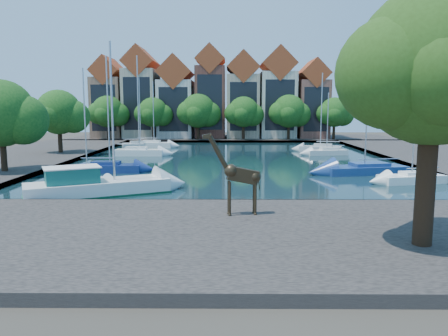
# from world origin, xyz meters

# --- Properties ---
(ground) EXTENTS (160.00, 160.00, 0.00)m
(ground) POSITION_xyz_m (0.00, 0.00, 0.00)
(ground) COLOR #38332B
(ground) RESTS_ON ground
(water_basin) EXTENTS (38.00, 50.00, 0.08)m
(water_basin) POSITION_xyz_m (0.00, 24.00, 0.04)
(water_basin) COLOR black
(water_basin) RESTS_ON ground
(near_quay) EXTENTS (50.00, 14.00, 0.50)m
(near_quay) POSITION_xyz_m (0.00, -7.00, 0.25)
(near_quay) COLOR #453F3C
(near_quay) RESTS_ON ground
(far_quay) EXTENTS (60.00, 16.00, 0.50)m
(far_quay) POSITION_xyz_m (0.00, 56.00, 0.25)
(far_quay) COLOR #453F3C
(far_quay) RESTS_ON ground
(left_quay) EXTENTS (14.00, 52.00, 0.50)m
(left_quay) POSITION_xyz_m (-25.00, 24.00, 0.25)
(left_quay) COLOR #453F3C
(left_quay) RESTS_ON ground
(right_quay) EXTENTS (14.00, 52.00, 0.50)m
(right_quay) POSITION_xyz_m (25.00, 24.00, 0.25)
(right_quay) COLOR #453F3C
(right_quay) RESTS_ON ground
(plane_tree) EXTENTS (8.32, 6.40, 10.62)m
(plane_tree) POSITION_xyz_m (7.62, -9.01, 7.67)
(plane_tree) COLOR #332114
(plane_tree) RESTS_ON near_quay
(townhouse_west_end) EXTENTS (5.44, 9.18, 14.93)m
(townhouse_west_end) POSITION_xyz_m (-23.00, 55.99, 7.36)
(townhouse_west_end) COLOR #926950
(townhouse_west_end) RESTS_ON far_quay
(townhouse_west_mid) EXTENTS (5.94, 9.18, 16.79)m
(townhouse_west_mid) POSITION_xyz_m (-17.00, 55.99, 8.23)
(townhouse_west_mid) COLOR #BBAD8F
(townhouse_west_mid) RESTS_ON far_quay
(townhouse_west_inner) EXTENTS (6.43, 9.18, 15.15)m
(townhouse_west_inner) POSITION_xyz_m (-10.50, 55.99, 7.35)
(townhouse_west_inner) COLOR silver
(townhouse_west_inner) RESTS_ON far_quay
(townhouse_center) EXTENTS (5.44, 9.18, 16.93)m
(townhouse_center) POSITION_xyz_m (-4.00, 55.99, 8.36)
(townhouse_center) COLOR brown
(townhouse_center) RESTS_ON far_quay
(townhouse_east_inner) EXTENTS (5.94, 9.18, 15.79)m
(townhouse_east_inner) POSITION_xyz_m (2.00, 55.99, 7.73)
(townhouse_east_inner) COLOR tan
(townhouse_east_inner) RESTS_ON far_quay
(townhouse_east_mid) EXTENTS (6.43, 9.18, 16.65)m
(townhouse_east_mid) POSITION_xyz_m (8.50, 55.99, 8.10)
(townhouse_east_mid) COLOR beige
(townhouse_east_mid) RESTS_ON far_quay
(townhouse_east_end) EXTENTS (5.44, 9.18, 14.43)m
(townhouse_east_end) POSITION_xyz_m (15.00, 55.99, 7.11)
(townhouse_east_end) COLOR brown
(townhouse_east_end) RESTS_ON far_quay
(far_tree_far_west) EXTENTS (7.28, 5.60, 7.68)m
(far_tree_far_west) POSITION_xyz_m (-21.90, 50.49, 5.18)
(far_tree_far_west) COLOR #332114
(far_tree_far_west) RESTS_ON far_quay
(far_tree_west) EXTENTS (6.76, 5.20, 7.36)m
(far_tree_west) POSITION_xyz_m (-13.91, 50.49, 5.08)
(far_tree_west) COLOR #332114
(far_tree_west) RESTS_ON far_quay
(far_tree_mid_west) EXTENTS (7.80, 6.00, 8.00)m
(far_tree_mid_west) POSITION_xyz_m (-5.89, 50.49, 5.29)
(far_tree_mid_west) COLOR #332114
(far_tree_mid_west) RESTS_ON far_quay
(far_tree_mid_east) EXTENTS (7.02, 5.40, 7.52)m
(far_tree_mid_east) POSITION_xyz_m (2.10, 50.49, 5.13)
(far_tree_mid_east) COLOR #332114
(far_tree_mid_east) RESTS_ON far_quay
(far_tree_east) EXTENTS (7.54, 5.80, 7.84)m
(far_tree_east) POSITION_xyz_m (10.11, 50.49, 5.24)
(far_tree_east) COLOR #332114
(far_tree_east) RESTS_ON far_quay
(far_tree_far_east) EXTENTS (6.76, 5.20, 7.36)m
(far_tree_far_east) POSITION_xyz_m (18.09, 50.49, 5.08)
(far_tree_far_east) COLOR #332114
(far_tree_far_east) RESTS_ON far_quay
(side_tree_left_near) EXTENTS (7.80, 6.00, 8.20)m
(side_tree_left_near) POSITION_xyz_m (-20.89, 11.99, 5.49)
(side_tree_left_near) COLOR #332114
(side_tree_left_near) RESTS_ON left_quay
(side_tree_left_far) EXTENTS (7.28, 5.60, 7.88)m
(side_tree_left_far) POSITION_xyz_m (-21.90, 27.99, 5.38)
(side_tree_left_far) COLOR #332114
(side_tree_left_far) RESTS_ON left_quay
(giraffe_statue) EXTENTS (3.09, 0.79, 4.41)m
(giraffe_statue) POSITION_xyz_m (-0.17, -3.89, 2.67)
(giraffe_statue) COLOR #312718
(giraffe_statue) RESTS_ON near_quay
(motorsailer) EXTENTS (10.03, 6.89, 10.67)m
(motorsailer) POSITION_xyz_m (-10.20, 3.14, 0.90)
(motorsailer) COLOR white
(motorsailer) RESTS_ON water_basin
(sailboat_left_a) EXTENTS (4.90, 3.18, 9.17)m
(sailboat_left_a) POSITION_xyz_m (-12.00, 7.42, 0.57)
(sailboat_left_a) COLOR silver
(sailboat_left_a) RESTS_ON water_basin
(sailboat_left_b) EXTENTS (5.94, 2.15, 10.85)m
(sailboat_left_b) POSITION_xyz_m (-12.00, 14.18, 0.65)
(sailboat_left_b) COLOR navy
(sailboat_left_b) RESTS_ON water_basin
(sailboat_left_c) EXTENTS (6.04, 2.14, 12.45)m
(sailboat_left_c) POSITION_xyz_m (-12.00, 28.13, 0.73)
(sailboat_left_c) COLOR white
(sailboat_left_c) RESTS_ON water_basin
(sailboat_left_d) EXTENTS (5.73, 3.60, 10.57)m
(sailboat_left_d) POSITION_xyz_m (-14.02, 39.12, 0.65)
(sailboat_left_d) COLOR silver
(sailboat_left_d) RESTS_ON water_basin
(sailboat_left_e) EXTENTS (5.72, 2.50, 9.95)m
(sailboat_left_e) POSITION_xyz_m (-12.00, 39.29, 0.69)
(sailboat_left_e) COLOR white
(sailboat_left_e) RESTS_ON water_basin
(sailboat_right_a) EXTENTS (5.66, 3.07, 8.65)m
(sailboat_right_a) POSITION_xyz_m (14.31, 8.40, 0.58)
(sailboat_right_a) COLOR white
(sailboat_right_a) RESTS_ON water_basin
(sailboat_right_b) EXTENTS (8.08, 4.20, 11.04)m
(sailboat_right_b) POSITION_xyz_m (12.00, 13.37, 0.63)
(sailboat_right_b) COLOR navy
(sailboat_right_b) RESTS_ON water_basin
(sailboat_right_c) EXTENTS (5.33, 2.59, 7.94)m
(sailboat_right_c) POSITION_xyz_m (12.00, 29.09, 0.58)
(sailboat_right_c) COLOR silver
(sailboat_right_c) RESTS_ON water_basin
(sailboat_right_d) EXTENTS (5.91, 3.48, 10.69)m
(sailboat_right_d) POSITION_xyz_m (12.00, 33.03, 0.70)
(sailboat_right_d) COLOR silver
(sailboat_right_d) RESTS_ON water_basin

